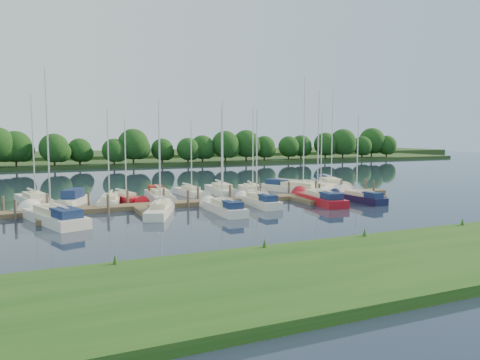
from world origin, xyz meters
name	(u,v)px	position (x,y,z in m)	size (l,w,h in m)	color
ground	(255,216)	(0.00, 0.00, 0.00)	(260.00, 260.00, 0.00)	#1B2437
near_bank	(391,262)	(0.00, -16.00, 0.25)	(90.00, 10.00, 0.50)	#1C4A15
dock	(222,202)	(0.00, 7.31, 0.20)	(40.00, 6.00, 0.40)	brown
mooring_pilings	(217,197)	(0.00, 8.43, 0.60)	(38.24, 2.84, 2.00)	#473D33
far_shore	(110,162)	(0.00, 75.00, 0.30)	(180.00, 30.00, 0.60)	#1D3C17
distant_hill	(96,156)	(0.00, 100.00, 0.70)	(220.00, 40.00, 1.40)	#324B20
treeline	(104,146)	(-3.23, 61.77, 4.22)	(145.97, 9.83, 8.29)	#38281C
sailboat_n_0	(35,202)	(-16.51, 14.11, 0.28)	(3.55, 8.58, 10.92)	silver
motorboat	(72,201)	(-13.23, 12.65, 0.38)	(3.62, 5.82, 1.92)	silver
sailboat_n_2	(110,202)	(-9.91, 11.56, 0.27)	(3.27, 7.48, 9.42)	silver
sailboat_n_3	(125,199)	(-8.17, 12.93, 0.27)	(3.09, 6.72, 8.58)	#A40F19
sailboat_n_4	(160,197)	(-4.80, 12.40, 0.33)	(2.49, 8.39, 10.70)	silver
sailboat_n_5	(191,193)	(-0.76, 14.51, 0.27)	(2.26, 6.79, 8.72)	silver
sailboat_n_6	(222,192)	(2.78, 14.06, 0.28)	(2.56, 8.36, 10.74)	silver
sailboat_n_7	(252,191)	(6.17, 13.24, 0.27)	(3.53, 8.15, 10.26)	silver
sailboat_n_8	(300,189)	(11.72, 12.06, 0.33)	(6.37, 10.60, 13.68)	silver
sailboat_n_9	(319,189)	(14.26, 11.85, 0.27)	(3.77, 7.79, 9.89)	silver
sailboat_n_10	(330,185)	(17.71, 14.58, 0.34)	(5.11, 10.37, 13.10)	silver
sailboat_s_0	(53,218)	(-15.33, 4.03, 0.34)	(4.69, 9.61, 12.24)	silver
sailboat_s_1	(160,212)	(-7.03, 3.73, 0.28)	(3.85, 6.75, 8.96)	silver
sailboat_s_2	(224,209)	(-1.70, 2.64, 0.33)	(1.74, 7.26, 9.49)	silver
sailboat_s_3	(259,202)	(2.80, 4.94, 0.34)	(1.79, 7.22, 9.45)	silver
sailboat_s_4	(319,200)	(9.06, 4.07, 0.34)	(3.13, 8.99, 11.38)	#A40F19
sailboat_s_5	(359,199)	(13.13, 3.09, 0.32)	(2.03, 7.01, 9.04)	#0F1333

